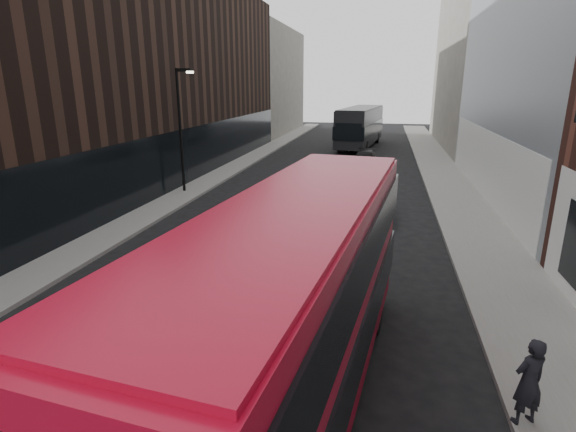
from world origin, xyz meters
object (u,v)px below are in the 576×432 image
Objects in this scene: street_lamp at (181,122)px; red_bus at (298,301)px; pedestrian at (529,382)px; car_b at (381,168)px; car_c at (365,159)px; car_a at (372,203)px; grey_bus at (360,126)px.

street_lamp reaches higher than red_bus.
pedestrian is (4.31, 0.40, -1.40)m from red_bus.
red_bus reaches higher than pedestrian.
street_lamp is 0.63× the size of red_bus.
car_c reaches higher than car_b.
car_a reaches higher than car_b.
pedestrian is (3.02, -23.87, 0.43)m from car_b.
street_lamp is at bearing 126.97° from red_bus.
red_bus is 14.18m from car_a.
street_lamp is 1.59× the size of car_c.
car_a is 13.99m from car_c.
street_lamp is at bearing -104.94° from grey_bus.
car_c is at bearing 47.61° from street_lamp.
car_a reaches higher than car_c.
car_c is at bearing 96.19° from red_bus.
car_b is at bearing 86.82° from car_a.
red_bus is 28.05m from car_c.
street_lamp is 11.99m from car_a.
grey_bus is at bearing 98.38° from car_c.
red_bus is at bearing -91.89° from car_b.
red_bus is at bearing -86.81° from car_c.
grey_bus reaches higher than car_c.
pedestrian is (4.33, -27.59, 0.40)m from car_c.
red_bus is 39.60m from grey_bus.
street_lamp is at bearing -75.22° from pedestrian.
street_lamp reaches higher than grey_bus.
car_a is at bearing -14.63° from street_lamp.
red_bus is 2.52× the size of car_c.
car_c is (-0.03, 27.99, -1.80)m from red_bus.
car_c is (-1.32, 3.72, 0.03)m from car_b.
grey_bus is (-1.09, 39.58, -0.30)m from red_bus.
grey_bus is 25.67m from car_a.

